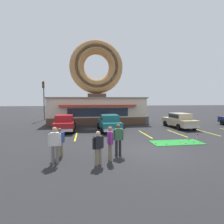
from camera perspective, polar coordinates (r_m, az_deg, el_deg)
ground_plane at (r=10.82m, az=12.48°, el=-12.40°), size 160.00×160.00×0.00m
donut_shop_building at (r=23.67m, az=-5.03°, el=5.69°), size 12.30×6.75×10.96m
putting_mat at (r=13.37m, az=20.34°, el=-9.32°), size 3.60×1.56×0.03m
mini_donut_near_left at (r=13.02m, az=22.01°, el=-9.57°), size 0.13×0.13×0.04m
mini_donut_near_right at (r=14.56m, az=23.87°, el=-8.20°), size 0.13×0.13×0.04m
mini_donut_mid_left at (r=12.56m, az=14.20°, el=-9.90°), size 0.13×0.13×0.04m
mini_donut_mid_centre at (r=13.82m, az=25.11°, el=-8.88°), size 0.13×0.13×0.04m
mini_donut_mid_right at (r=12.56m, az=17.42°, el=-9.96°), size 0.13×0.13×0.04m
mini_donut_far_left at (r=13.44m, az=21.62°, el=-9.14°), size 0.13×0.13×0.04m
mini_donut_far_centre at (r=13.23m, az=22.91°, el=-9.38°), size 0.13×0.13×0.04m
golf_ball at (r=13.18m, az=19.68°, el=-9.33°), size 0.04×0.04×0.04m
putting_flag_pin at (r=14.10m, az=26.09°, el=-7.04°), size 0.13×0.01×0.55m
car_red at (r=17.60m, az=-15.16°, el=-3.21°), size 2.09×4.61×1.60m
car_teal at (r=17.13m, az=-0.96°, el=-3.26°), size 2.11×4.62×1.60m
car_champagne at (r=20.20m, az=21.14°, el=-2.42°), size 2.11×4.62×1.60m
pedestrian_blue_sweater_man at (r=8.85m, az=-0.63°, el=-9.64°), size 0.26×0.60×1.71m
pedestrian_hooded_kid at (r=9.79m, az=-16.69°, el=-9.08°), size 0.47×0.43×1.55m
pedestrian_leather_jacket_man at (r=8.30m, az=-4.55°, el=-11.10°), size 0.54×0.39×1.59m
pedestrian_clipboard_woman at (r=8.83m, az=-18.16°, el=-9.67°), size 0.60×0.26×1.76m
pedestrian_beanie_man at (r=9.61m, az=2.05°, el=-8.48°), size 0.60×0.25×1.73m
trash_bin at (r=22.38m, az=11.26°, el=-2.59°), size 0.57×0.57×0.97m
traffic_light_pole at (r=28.00m, az=-21.40°, el=5.10°), size 0.28×0.47×5.80m
parking_stripe_far_left at (r=15.01m, az=-11.68°, el=-7.75°), size 0.12×3.60×0.01m
parking_stripe_left at (r=15.14m, az=-0.17°, el=-7.56°), size 0.12×3.60×0.01m
parking_stripe_mid_left at (r=15.85m, az=10.70°, el=-7.11°), size 0.12×3.60×0.01m
parking_stripe_centre at (r=17.07m, az=20.31°, el=-6.49°), size 0.12×3.60×0.01m
parking_stripe_mid_right at (r=18.70m, az=28.43°, el=-5.83°), size 0.12×3.60×0.01m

